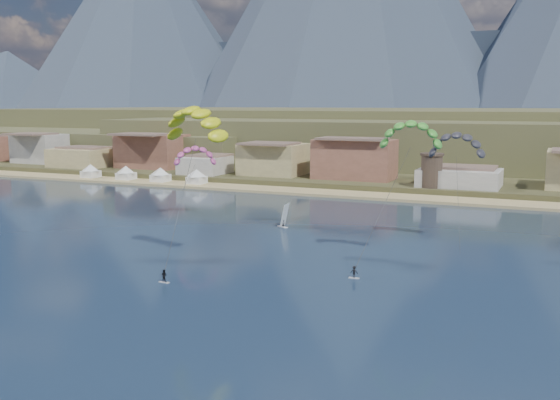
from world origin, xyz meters
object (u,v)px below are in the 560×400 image
object	(u,v)px
windsurfer	(283,220)
watchtower	(432,170)
kitesurfer_yellow	(195,119)
kitesurfer_green	(410,131)

from	to	relation	value
windsurfer	watchtower	bearing A→B (deg)	71.69
watchtower	windsurfer	bearing A→B (deg)	-108.31
kitesurfer_yellow	kitesurfer_green	world-z (taller)	kitesurfer_yellow
watchtower	kitesurfer_yellow	xyz separation A→B (m)	(-18.24, -81.47, 14.30)
kitesurfer_green	windsurfer	size ratio (longest dim) A/B	5.02
kitesurfer_green	watchtower	bearing A→B (deg)	97.82
kitesurfer_green	windsurfer	distance (m)	36.51
watchtower	kitesurfer_yellow	size ratio (longest dim) A/B	0.36
kitesurfer_green	windsurfer	bearing A→B (deg)	147.24
watchtower	windsurfer	distance (m)	55.46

